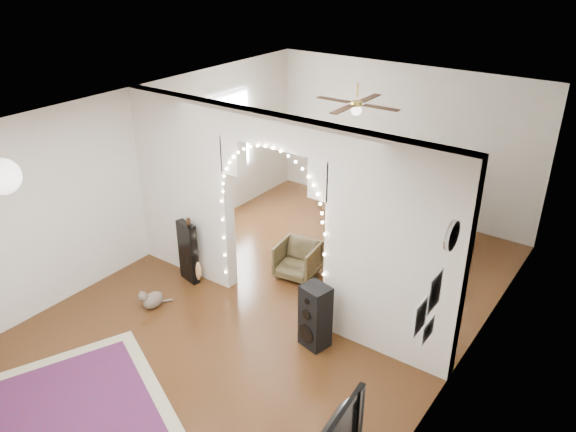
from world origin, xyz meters
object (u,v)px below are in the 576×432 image
Objects in this scene: floor_speaker at (315,316)px; bookcase at (407,200)px; dining_table at (364,184)px; dining_chair_left at (349,236)px; acoustic_guitar at (192,258)px; dining_chair_right at (297,260)px.

floor_speaker is 0.53× the size of bookcase.
dining_table is 1.31m from dining_chair_left.
floor_speaker is (2.26, -0.18, 0.04)m from acoustic_guitar.
bookcase is 1.30× the size of dining_table.
dining_chair_left is at bearing 68.20° from dining_chair_right.
bookcase is at bearing -22.10° from dining_table.
acoustic_guitar is at bearing -171.18° from floor_speaker.
bookcase is at bearing 63.21° from dining_chair_left.
acoustic_guitar is 0.55× the size of bookcase.
dining_table is (-1.23, 3.48, 0.26)m from floor_speaker.
floor_speaker reaches higher than dining_chair_left.
floor_speaker is 0.69× the size of dining_table.
acoustic_guitar reaches higher than dining_chair_left.
dining_chair_left is (1.43, 2.11, -0.11)m from acoustic_guitar.
dining_table reaches higher than dining_chair_left.
dining_chair_right is (0.14, -2.28, -0.41)m from dining_table.
dining_chair_right is at bearing 22.66° from acoustic_guitar.
dining_chair_right is at bearing -89.84° from dining_chair_left.
dining_chair_left is at bearing -69.17° from dining_table.
bookcase is 1.12m from dining_table.
bookcase reaches higher than acoustic_guitar.
dining_chair_left is 1.13m from dining_chair_right.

